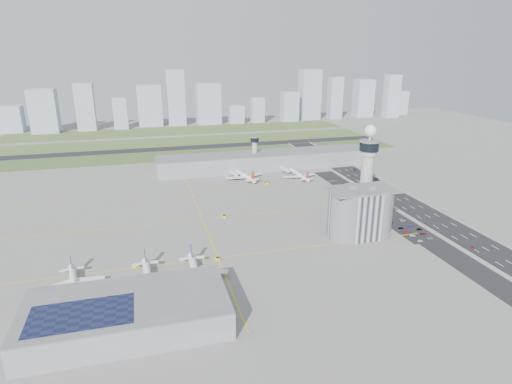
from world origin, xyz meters
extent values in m
plane|color=gray|center=(0.00, 0.00, 0.00)|extent=(1000.00, 1000.00, 0.00)
cube|color=#3B5327|center=(-20.00, 225.00, 0.04)|extent=(480.00, 50.00, 0.08)
cube|color=#516A32|center=(-20.00, 300.00, 0.04)|extent=(480.00, 60.00, 0.08)
cube|color=#4D6630|center=(-20.00, 380.00, 0.04)|extent=(480.00, 70.00, 0.08)
cube|color=black|center=(-20.00, 262.00, 0.06)|extent=(480.00, 22.00, 0.10)
cube|color=black|center=(115.00, 0.00, 0.05)|extent=(28.00, 500.00, 0.10)
cube|color=#9E9E99|center=(101.00, 0.00, 0.60)|extent=(0.60, 500.00, 1.20)
cube|color=#9E9E99|center=(129.00, 0.00, 0.60)|extent=(0.60, 500.00, 1.20)
cube|color=black|center=(90.00, -10.00, 0.04)|extent=(18.00, 260.00, 0.08)
cube|color=black|center=(88.00, -22.00, 0.05)|extent=(20.00, 44.00, 0.10)
cube|color=yellow|center=(-40.00, -30.00, 0.01)|extent=(260.00, 0.60, 0.01)
cube|color=yellow|center=(-40.00, 30.00, 0.01)|extent=(260.00, 0.60, 0.01)
cube|color=yellow|center=(-40.00, 90.00, 0.01)|extent=(260.00, 0.60, 0.01)
cube|color=yellow|center=(-40.00, 30.00, 0.01)|extent=(0.60, 260.00, 0.01)
cylinder|color=#ADAAA5|center=(72.00, 8.00, 24.00)|extent=(8.40, 8.40, 48.00)
cylinder|color=#ADAAA5|center=(72.00, 8.00, 46.00)|extent=(11.00, 11.00, 4.00)
cylinder|color=black|center=(72.00, 8.00, 50.00)|extent=(13.00, 13.00, 6.00)
cylinder|color=slate|center=(72.00, 8.00, 53.50)|extent=(14.00, 14.00, 1.00)
cylinder|color=#ADAAA5|center=(72.00, 8.00, 56.00)|extent=(1.60, 1.60, 5.00)
sphere|color=white|center=(72.00, 8.00, 60.50)|extent=(8.00, 8.00, 8.00)
cylinder|color=#ADAAA5|center=(30.00, 150.00, 14.00)|extent=(5.00, 5.00, 28.00)
cylinder|color=black|center=(30.00, 150.00, 29.00)|extent=(8.00, 8.00, 4.00)
cylinder|color=slate|center=(30.00, 150.00, 31.50)|extent=(8.60, 8.60, 0.80)
cube|color=#B2B2B7|center=(52.00, -22.00, 15.00)|extent=(18.00, 24.00, 30.00)
cylinder|color=#B2B2B7|center=(43.00, -22.00, 15.00)|extent=(24.00, 24.00, 30.00)
cylinder|color=#B2B2B7|center=(61.00, -22.00, 15.00)|extent=(24.00, 24.00, 30.00)
cube|color=slate|center=(52.00, -22.00, 30.40)|extent=(42.00, 24.00, 0.80)
cube|color=slate|center=(46.00, -19.00, 32.00)|extent=(6.00, 5.00, 3.00)
cube|color=slate|center=(57.00, -24.00, 31.70)|extent=(5.00, 4.00, 2.40)
cube|color=gray|center=(40.00, 148.00, 7.50)|extent=(210.00, 32.00, 15.00)
cube|color=slate|center=(40.00, 148.00, 15.40)|extent=(210.00, 32.00, 0.80)
cube|color=gray|center=(-88.00, -82.00, 6.00)|extent=(84.00, 42.00, 12.00)
cube|color=slate|center=(-88.00, -82.00, 12.40)|extent=(84.00, 42.00, 0.80)
cube|color=black|center=(-105.00, -88.00, 12.90)|extent=(40.00, 22.00, 0.20)
imported|color=white|center=(83.88, -40.96, 0.56)|extent=(3.44, 1.82, 1.11)
imported|color=#949494|center=(84.09, -32.84, 0.60)|extent=(3.70, 1.52, 1.19)
imported|color=#B52846|center=(83.57, -27.11, 0.61)|extent=(4.47, 2.20, 1.22)
imported|color=black|center=(83.87, -20.50, 0.55)|extent=(3.87, 1.84, 1.09)
imported|color=navy|center=(82.67, -10.25, 0.65)|extent=(3.87, 1.73, 1.29)
imported|color=silver|center=(82.89, -6.56, 0.55)|extent=(3.44, 1.58, 1.09)
imported|color=#939698|center=(92.04, -39.40, 0.62)|extent=(4.67, 2.52, 1.25)
imported|color=maroon|center=(92.44, -32.02, 0.60)|extent=(4.39, 2.37, 1.21)
imported|color=black|center=(94.16, -25.36, 0.61)|extent=(3.77, 2.00, 1.22)
imported|color=navy|center=(91.90, -19.41, 0.61)|extent=(3.85, 1.84, 1.22)
imported|color=#B5B8C1|center=(92.69, -9.50, 0.56)|extent=(4.20, 2.23, 1.12)
imported|color=slate|center=(92.71, -7.31, 0.59)|extent=(4.29, 2.24, 1.19)
imported|color=maroon|center=(108.46, -57.68, 0.59)|extent=(1.68, 3.55, 1.17)
imported|color=black|center=(114.52, 39.34, 0.63)|extent=(1.71, 3.93, 1.26)
imported|color=navy|center=(122.81, 118.11, 0.60)|extent=(2.02, 4.31, 1.19)
imported|color=slate|center=(109.03, 179.91, 0.63)|extent=(1.75, 3.77, 1.25)
cube|color=#9EADC1|center=(-252.58, 431.35, 18.47)|extent=(32.30, 25.84, 36.93)
cube|color=#9EADC1|center=(-204.47, 415.19, 30.18)|extent=(35.81, 28.65, 60.36)
cube|color=#9EADC1|center=(-150.11, 419.66, 33.44)|extent=(25.49, 20.39, 66.89)
cube|color=#9EADC1|center=(-102.68, 417.90, 22.60)|extent=(20.04, 16.03, 45.20)
cube|color=#9EADC1|center=(-59.44, 436.89, 30.61)|extent=(35.76, 28.61, 61.22)
cube|color=#9EADC1|center=(-19.42, 431.56, 41.69)|extent=(26.33, 21.06, 83.39)
cube|color=#9EADC1|center=(30.27, 432.32, 31.06)|extent=(36.96, 29.57, 62.11)
cube|color=#9EADC1|center=(73.27, 423.68, 13.87)|extent=(23.01, 18.41, 27.75)
cube|color=#9EADC1|center=(108.28, 423.34, 19.48)|extent=(20.22, 16.18, 38.97)
cube|color=#9EADC1|center=(162.17, 421.29, 23.44)|extent=(26.14, 20.92, 46.89)
cube|color=#9EADC1|center=(201.27, 433.27, 40.60)|extent=(32.26, 25.81, 81.20)
cube|color=#9EADC1|center=(244.74, 426.38, 34.37)|extent=(21.59, 17.28, 68.75)
cube|color=#9EADC1|center=(302.83, 435.54, 31.70)|extent=(30.25, 24.20, 63.40)
cube|color=#9EADC1|center=(345.49, 415.96, 35.78)|extent=(23.04, 18.43, 71.56)
cube|color=#9EADC1|center=(382.05, 443.29, 20.53)|extent=(22.64, 18.11, 41.06)
camera|label=1|loc=(-76.37, -245.26, 112.04)|focal=30.00mm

